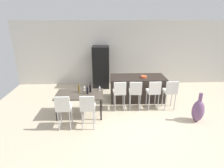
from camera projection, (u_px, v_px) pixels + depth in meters
The scene contains 18 objects.
ground_plane at pixel (133, 110), 6.17m from camera, with size 10.00×10.00×0.00m, color beige.
back_wall at pixel (126, 53), 8.22m from camera, with size 10.00×0.12×2.90m, color beige.
kitchen_island at pixel (137, 88), 6.85m from camera, with size 2.02×0.90×0.92m, color black.
bar_chair_left at pixel (120, 91), 5.97m from camera, with size 0.42×0.42×1.05m.
bar_chair_middle at pixel (135, 91), 5.98m from camera, with size 0.43×0.43×1.05m.
bar_chair_right at pixel (154, 91), 6.00m from camera, with size 0.43×0.43×1.05m.
bar_chair_far at pixel (171, 90), 6.02m from camera, with size 0.40×0.40×1.05m.
dining_table at pixel (80, 96), 5.69m from camera, with size 1.48×0.85×0.74m.
dining_chair_near at pixel (64, 107), 4.93m from camera, with size 0.41×0.41×1.05m.
dining_chair_far at pixel (88, 106), 4.96m from camera, with size 0.40×0.40×1.05m.
wine_bottle_end at pixel (79, 89), 5.74m from camera, with size 0.06×0.06×0.30m.
wine_bottle_near at pixel (87, 90), 5.63m from camera, with size 0.06×0.06×0.30m.
wine_bottle_right at pixel (90, 88), 5.75m from camera, with size 0.07×0.07×0.33m.
wine_glass_left at pixel (100, 87), 5.88m from camera, with size 0.07×0.07×0.17m.
wine_glass_middle at pixel (84, 87), 5.89m from camera, with size 0.07×0.07×0.17m.
refrigerator at pixel (101, 67), 7.95m from camera, with size 0.72×0.68×1.84m, color black.
fruit_bowl at pixel (144, 77), 6.58m from camera, with size 0.23×0.23×0.07m, color #C6512D.
floor_vase at pixel (198, 111), 5.43m from camera, with size 0.35×0.35×0.93m.
Camera 1 is at (-0.91, -5.43, 3.03)m, focal length 28.78 mm.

